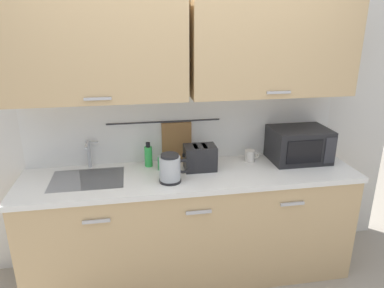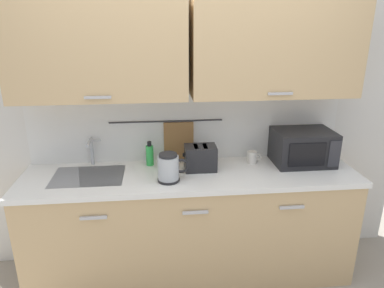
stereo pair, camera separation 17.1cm
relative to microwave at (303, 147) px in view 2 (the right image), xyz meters
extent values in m
cube|color=tan|center=(-0.91, -0.11, -0.61)|extent=(2.50, 0.60, 0.86)
cube|color=#B7B7BC|center=(-1.60, -0.42, -0.30)|extent=(0.18, 0.02, 0.02)
cube|color=#B7B7BC|center=(-0.91, -0.42, -0.30)|extent=(0.18, 0.02, 0.02)
cube|color=#B7B7BC|center=(-0.22, -0.42, -0.30)|extent=(0.18, 0.02, 0.02)
cube|color=white|center=(-0.91, -0.11, -0.16)|extent=(2.53, 0.63, 0.04)
cube|color=#9EA0A5|center=(-1.67, -0.09, -0.18)|extent=(0.52, 0.38, 0.09)
cube|color=silver|center=(-0.91, 0.22, 0.21)|extent=(3.70, 0.06, 2.50)
cube|color=silver|center=(-0.91, 0.19, 0.14)|extent=(2.50, 0.01, 0.55)
cube|color=tan|center=(-1.54, 0.03, 0.77)|extent=(1.23, 0.33, 0.70)
cube|color=#B7B7BC|center=(-1.54, -0.15, 0.47)|extent=(0.18, 0.01, 0.02)
cube|color=tan|center=(-0.28, 0.03, 0.77)|extent=(1.23, 0.33, 0.70)
cube|color=#B7B7BC|center=(-0.28, -0.15, 0.47)|extent=(0.18, 0.01, 0.02)
cylinder|color=#333338|center=(-1.08, 0.17, 0.19)|extent=(0.90, 0.01, 0.01)
cube|color=olive|center=(-0.98, 0.17, 0.01)|extent=(0.24, 0.02, 0.34)
cylinder|color=#B2B5BA|center=(-1.67, 0.14, -0.03)|extent=(0.03, 0.03, 0.22)
cylinder|color=#B2B5BA|center=(-1.67, 0.06, 0.07)|extent=(0.02, 0.16, 0.02)
cube|color=#B2B5BA|center=(-1.63, 0.14, 0.06)|extent=(0.07, 0.02, 0.01)
cube|color=black|center=(0.00, 0.00, 0.00)|extent=(0.46, 0.34, 0.27)
cube|color=black|center=(-0.04, -0.17, 0.00)|extent=(0.29, 0.01, 0.18)
cube|color=#2D2D33|center=(0.18, -0.17, 0.00)|extent=(0.09, 0.01, 0.21)
cylinder|color=black|center=(-1.08, -0.23, -0.13)|extent=(0.16, 0.16, 0.02)
cylinder|color=#B2B7BC|center=(-1.08, -0.23, -0.03)|extent=(0.15, 0.15, 0.17)
cylinder|color=#262628|center=(-1.08, -0.23, 0.06)|extent=(0.13, 0.13, 0.02)
torus|color=black|center=(-0.99, -0.23, -0.02)|extent=(0.11, 0.02, 0.11)
cylinder|color=green|center=(-1.22, 0.08, -0.06)|extent=(0.06, 0.06, 0.16)
cylinder|color=black|center=(-1.22, 0.08, 0.04)|extent=(0.03, 0.03, 0.04)
cylinder|color=green|center=(-1.11, 0.00, -0.09)|extent=(0.08, 0.08, 0.09)
torus|color=green|center=(-1.06, 0.00, -0.09)|extent=(0.06, 0.01, 0.06)
cube|color=#232326|center=(-0.83, -0.05, -0.04)|extent=(0.24, 0.17, 0.19)
cube|color=black|center=(-0.86, -0.05, 0.05)|extent=(0.03, 0.12, 0.01)
cube|color=black|center=(-0.79, -0.05, 0.05)|extent=(0.03, 0.12, 0.01)
cube|color=black|center=(-0.96, -0.05, -0.01)|extent=(0.02, 0.02, 0.02)
cylinder|color=silver|center=(-0.40, 0.04, -0.09)|extent=(0.08, 0.08, 0.09)
torus|color=silver|center=(-0.35, 0.04, -0.09)|extent=(0.06, 0.01, 0.06)
camera|label=1|loc=(-1.32, -2.52, 0.95)|focal=33.11mm
camera|label=2|loc=(-1.15, -2.55, 0.95)|focal=33.11mm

